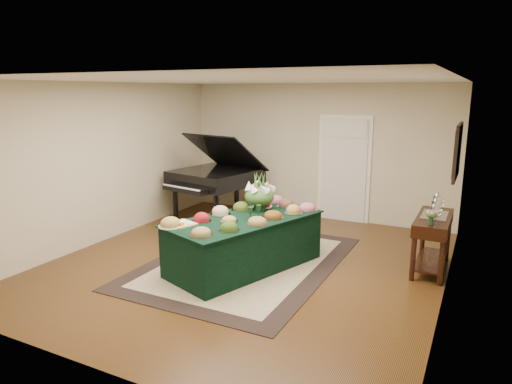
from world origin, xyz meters
The scene contains 14 objects.
ground centered at (0.00, 0.00, 0.00)m, with size 6.00×6.00×0.00m, color black.
area_rug centered at (-0.05, 0.04, 0.01)m, with size 2.60×3.64×0.01m.
kitchen_doorway centered at (0.60, 2.97, 1.02)m, with size 1.05×0.07×2.10m.
buffet_table centered at (0.05, -0.16, 0.39)m, with size 1.80×2.53×0.77m.
food_platters centered at (0.05, -0.06, 0.81)m, with size 1.67×2.32×0.12m.
cutting_board centered at (-0.54, -0.83, 0.80)m, with size 0.38×0.38×0.10m.
green_goblets centered at (0.17, -0.09, 0.86)m, with size 0.13×0.23×0.18m.
floral_centerpiece centered at (0.04, 0.34, 1.04)m, with size 0.47×0.47×0.47m.
grand_piano centered at (-1.73, 1.92, 0.87)m, with size 1.77×1.91×1.74m.
wicker_basket centered at (-0.83, 1.64, 0.11)m, with size 0.36×0.36×0.22m, color #AD8045.
mahogany_sideboard centered at (2.50, 0.98, 0.62)m, with size 0.45×1.21×0.81m.
tea_service centered at (2.50, 0.99, 0.92)m, with size 0.34×0.74×0.30m.
pink_bouquet centered at (2.50, 0.53, 0.94)m, with size 0.16×0.16×0.20m.
wall_painting centered at (2.72, 0.98, 1.75)m, with size 0.05×0.95×0.75m.
Camera 1 is at (3.04, -5.74, 2.56)m, focal length 32.00 mm.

